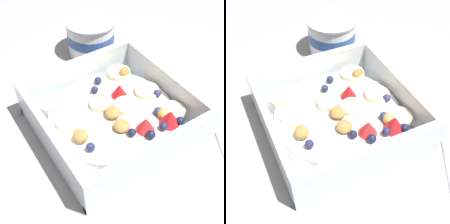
# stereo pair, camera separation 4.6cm
# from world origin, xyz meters

# --- Properties ---
(ground_plane) EXTENTS (2.40, 2.40, 0.00)m
(ground_plane) POSITION_xyz_m (0.00, 0.00, 0.00)
(ground_plane) COLOR #9E9EA3
(fruit_bowl) EXTENTS (0.21, 0.21, 0.06)m
(fruit_bowl) POSITION_xyz_m (-0.01, -0.01, 0.02)
(fruit_bowl) COLOR white
(fruit_bowl) RESTS_ON ground
(spoon) EXTENTS (0.10, 0.16, 0.01)m
(spoon) POSITION_xyz_m (0.13, -0.09, 0.00)
(spoon) COLOR silver
(spoon) RESTS_ON ground
(yogurt_cup) EXTENTS (0.10, 0.10, 0.07)m
(yogurt_cup) POSITION_xyz_m (0.07, 0.18, 0.03)
(yogurt_cup) COLOR white
(yogurt_cup) RESTS_ON ground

